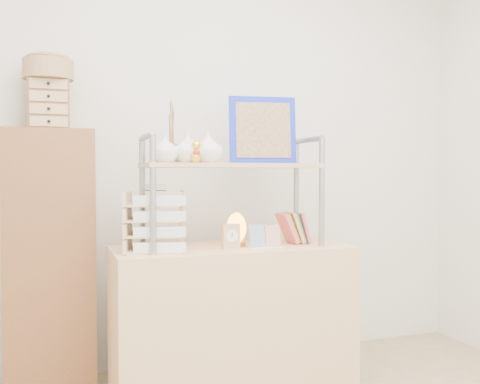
# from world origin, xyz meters

# --- Properties ---
(room_shell) EXTENTS (3.42, 3.41, 2.61)m
(room_shell) POSITION_xyz_m (0.00, 0.39, 1.69)
(room_shell) COLOR silver
(room_shell) RESTS_ON ground
(desk) EXTENTS (1.20, 0.50, 0.75)m
(desk) POSITION_xyz_m (0.00, 1.20, 0.38)
(desk) COLOR tan
(desk) RESTS_ON ground
(cabinet) EXTENTS (0.46, 0.25, 1.35)m
(cabinet) POSITION_xyz_m (-0.87, 1.57, 0.68)
(cabinet) COLOR brown
(cabinet) RESTS_ON ground
(hutch) EXTENTS (0.90, 0.34, 0.78)m
(hutch) POSITION_xyz_m (-0.04, 1.21, 1.18)
(hutch) COLOR gray
(hutch) RESTS_ON desk
(letter_tray) EXTENTS (0.31, 0.31, 0.32)m
(letter_tray) POSITION_xyz_m (-0.40, 1.17, 0.88)
(letter_tray) COLOR tan
(letter_tray) RESTS_ON desk
(salt_lamp) EXTENTS (0.11, 0.11, 0.17)m
(salt_lamp) POSITION_xyz_m (0.02, 1.21, 0.84)
(salt_lamp) COLOR brown
(salt_lamp) RESTS_ON desk
(desk_clock) EXTENTS (0.09, 0.04, 0.12)m
(desk_clock) POSITION_xyz_m (-0.04, 1.11, 0.81)
(desk_clock) COLOR tan
(desk_clock) RESTS_ON desk
(postcard_stand) EXTENTS (0.17, 0.05, 0.12)m
(postcard_stand) POSITION_xyz_m (0.14, 1.10, 0.78)
(postcard_stand) COLOR white
(postcard_stand) RESTS_ON desk
(drawer_chest) EXTENTS (0.20, 0.16, 0.25)m
(drawer_chest) POSITION_xyz_m (-0.87, 1.55, 1.48)
(drawer_chest) COLOR brown
(drawer_chest) RESTS_ON cabinet
(woven_basket) EXTENTS (0.25, 0.25, 0.10)m
(woven_basket) POSITION_xyz_m (-0.87, 1.55, 1.65)
(woven_basket) COLOR olive
(woven_basket) RESTS_ON drawer_chest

